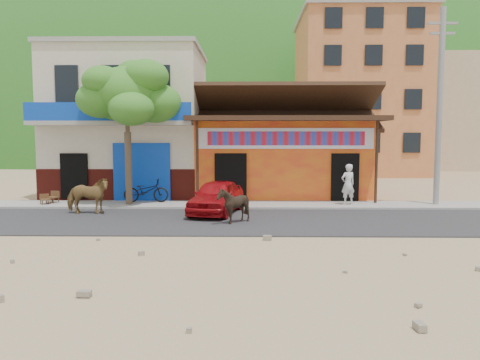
% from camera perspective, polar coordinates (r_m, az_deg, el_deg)
% --- Properties ---
extents(ground, '(120.00, 120.00, 0.00)m').
position_cam_1_polar(ground, '(13.77, -0.53, -6.98)').
color(ground, '#9E825B').
rests_on(ground, ground).
extents(road, '(60.00, 5.00, 0.04)m').
position_cam_1_polar(road, '(16.21, -0.30, -5.03)').
color(road, '#28282B').
rests_on(road, ground).
extents(sidewalk, '(60.00, 2.00, 0.12)m').
position_cam_1_polar(sidewalk, '(19.66, -0.08, -3.08)').
color(sidewalk, gray).
rests_on(sidewalk, ground).
extents(dance_club, '(8.00, 6.00, 3.60)m').
position_cam_1_polar(dance_club, '(23.53, 4.98, 2.55)').
color(dance_club, orange).
rests_on(dance_club, ground).
extents(cafe_building, '(7.00, 6.00, 7.00)m').
position_cam_1_polar(cafe_building, '(24.17, -13.14, 6.53)').
color(cafe_building, beige).
rests_on(cafe_building, ground).
extents(apartment_front, '(9.00, 9.00, 12.00)m').
position_cam_1_polar(apartment_front, '(38.55, 14.12, 9.73)').
color(apartment_front, '#CC723F').
rests_on(apartment_front, ground).
extents(apartment_rear, '(8.00, 8.00, 10.00)m').
position_cam_1_polar(apartment_rear, '(46.94, 23.25, 7.42)').
color(apartment_rear, tan).
rests_on(apartment_rear, ground).
extents(hillside, '(100.00, 40.00, 24.00)m').
position_cam_1_polar(hillside, '(83.94, 0.72, 11.53)').
color(hillside, '#194C14').
rests_on(hillside, ground).
extents(tree, '(3.00, 3.00, 6.00)m').
position_cam_1_polar(tree, '(19.87, -13.54, 5.72)').
color(tree, '#2D721E').
rests_on(tree, sidewalk).
extents(utility_pole, '(0.24, 0.24, 8.00)m').
position_cam_1_polar(utility_pole, '(21.00, 23.15, 8.14)').
color(utility_pole, gray).
rests_on(utility_pole, sidewalk).
extents(cow_tan, '(1.67, 0.82, 1.38)m').
position_cam_1_polar(cow_tan, '(18.39, -18.09, -1.81)').
color(cow_tan, olive).
rests_on(cow_tan, road).
extents(cow_dark, '(1.15, 1.03, 1.22)m').
position_cam_1_polar(cow_dark, '(15.61, -0.82, -3.08)').
color(cow_dark, black).
rests_on(cow_dark, road).
extents(red_car, '(2.24, 3.95, 1.27)m').
position_cam_1_polar(red_car, '(17.66, -2.87, -2.03)').
color(red_car, '#A20B11').
rests_on(red_car, road).
extents(scooter, '(1.94, 0.80, 1.00)m').
position_cam_1_polar(scooter, '(20.39, -11.37, -1.30)').
color(scooter, black).
rests_on(scooter, sidewalk).
extents(pedestrian, '(0.72, 0.59, 1.69)m').
position_cam_1_polar(pedestrian, '(19.84, 13.02, -0.51)').
color(pedestrian, silver).
rests_on(pedestrian, sidewalk).
extents(cafe_chair_left, '(0.54, 0.54, 0.92)m').
position_cam_1_polar(cafe_chair_left, '(21.45, -21.92, -1.36)').
color(cafe_chair_left, '#53351B').
rests_on(cafe_chair_left, sidewalk).
extents(cafe_chair_right, '(0.52, 0.52, 0.79)m').
position_cam_1_polar(cafe_chair_right, '(21.11, -22.67, -1.67)').
color(cafe_chair_right, '#4B2719').
rests_on(cafe_chair_right, sidewalk).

